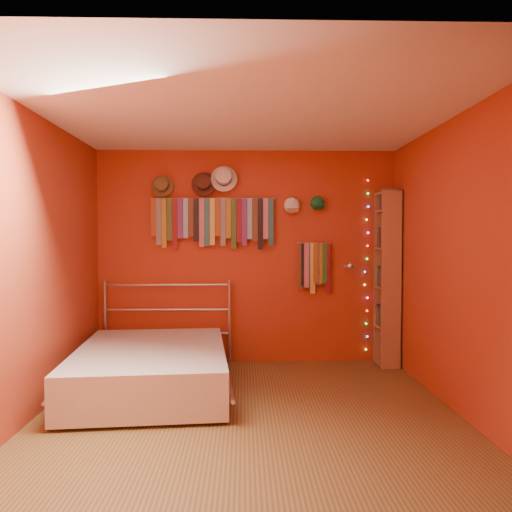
{
  "coord_description": "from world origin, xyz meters",
  "views": [
    {
      "loc": [
        -0.04,
        -4.14,
        1.46
      ],
      "look_at": [
        0.09,
        0.9,
        1.29
      ],
      "focal_mm": 35.0,
      "sensor_mm": 36.0,
      "label": 1
    }
  ],
  "objects": [
    {
      "name": "ceiling",
      "position": [
        0.0,
        0.0,
        2.5
      ],
      "size": [
        3.5,
        3.5,
        0.02
      ],
      "primitive_type": "cube",
      "color": "white",
      "rests_on": "back_wall"
    },
    {
      "name": "tie_rack",
      "position": [
        -0.4,
        1.68,
        1.68
      ],
      "size": [
        1.45,
        0.03,
        0.61
      ],
      "color": "#AEAEB3",
      "rests_on": "back_wall"
    },
    {
      "name": "fairy_lights",
      "position": [
        1.42,
        1.71,
        1.15
      ],
      "size": [
        0.06,
        0.02,
        2.03
      ],
      "color": "#FF3333",
      "rests_on": "back_wall"
    },
    {
      "name": "bookshelf",
      "position": [
        1.66,
        1.53,
        1.02
      ],
      "size": [
        0.25,
        0.34,
        2.0
      ],
      "color": "#8F5D40",
      "rests_on": "ground"
    },
    {
      "name": "bed",
      "position": [
        -0.92,
        0.63,
        0.23
      ],
      "size": [
        1.64,
        2.08,
        0.98
      ],
      "rotation": [
        0.0,
        0.0,
        0.08
      ],
      "color": "#AEAEB3",
      "rests_on": "ground"
    },
    {
      "name": "right_wall",
      "position": [
        1.75,
        0.0,
        1.25
      ],
      "size": [
        0.02,
        3.5,
        2.5
      ],
      "primitive_type": "cube",
      "color": "maroon",
      "rests_on": "ground"
    },
    {
      "name": "fedora_white",
      "position": [
        -0.27,
        1.65,
        2.17
      ],
      "size": [
        0.31,
        0.17,
        0.3
      ],
      "rotation": [
        1.36,
        0.0,
        0.0
      ],
      "color": "silver",
      "rests_on": "back_wall"
    },
    {
      "name": "back_wall",
      "position": [
        0.0,
        1.75,
        1.25
      ],
      "size": [
        3.5,
        0.02,
        2.5
      ],
      "primitive_type": "cube",
      "color": "maroon",
      "rests_on": "ground"
    },
    {
      "name": "fedora_olive",
      "position": [
        -0.98,
        1.66,
        2.08
      ],
      "size": [
        0.25,
        0.14,
        0.25
      ],
      "rotation": [
        1.36,
        0.0,
        0.0
      ],
      "color": "brown",
      "rests_on": "back_wall"
    },
    {
      "name": "fedora_brown",
      "position": [
        -0.5,
        1.65,
        2.11
      ],
      "size": [
        0.29,
        0.15,
        0.28
      ],
      "rotation": [
        1.36,
        0.0,
        0.0
      ],
      "color": "#432118",
      "rests_on": "back_wall"
    },
    {
      "name": "left_wall",
      "position": [
        -1.75,
        0.0,
        1.25
      ],
      "size": [
        0.02,
        3.5,
        2.5
      ],
      "primitive_type": "cube",
      "color": "maroon",
      "rests_on": "ground"
    },
    {
      "name": "cap_white",
      "position": [
        0.53,
        1.7,
        1.85
      ],
      "size": [
        0.18,
        0.23,
        0.18
      ],
      "color": "white",
      "rests_on": "back_wall"
    },
    {
      "name": "reading_lamp",
      "position": [
        1.17,
        1.5,
        1.15
      ],
      "size": [
        0.08,
        0.32,
        0.1
      ],
      "color": "#AEAEB3",
      "rests_on": "back_wall"
    },
    {
      "name": "cap_green",
      "position": [
        0.83,
        1.7,
        1.88
      ],
      "size": [
        0.17,
        0.22,
        0.17
      ],
      "color": "#176A34",
      "rests_on": "back_wall"
    },
    {
      "name": "small_tie_rack",
      "position": [
        0.79,
        1.69,
        1.16
      ],
      "size": [
        0.4,
        0.03,
        0.6
      ],
      "color": "#AEAEB3",
      "rests_on": "back_wall"
    },
    {
      "name": "ground",
      "position": [
        0.0,
        0.0,
        0.0
      ],
      "size": [
        3.5,
        3.5,
        0.0
      ],
      "primitive_type": "plane",
      "color": "brown",
      "rests_on": "ground"
    }
  ]
}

